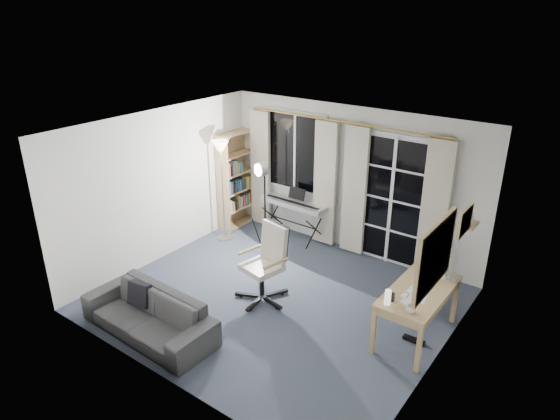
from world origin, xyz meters
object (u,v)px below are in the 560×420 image
object	(u,v)px
desk	(418,296)
mug	(411,308)
sofa	(148,308)
office_chair	(269,256)
bookshelf	(236,182)
torchiere_lamp	(221,161)
studio_light	(262,180)
monitor	(451,261)
keyboard_piano	(294,205)

from	to	relation	value
desk	mug	bearing A→B (deg)	-78.37
sofa	mug	bearing A→B (deg)	27.78
office_chair	bookshelf	bearing A→B (deg)	152.35
desk	office_chair	bearing A→B (deg)	-169.92
torchiere_lamp	office_chair	bearing A→B (deg)	-29.76
torchiere_lamp	studio_light	world-z (taller)	torchiere_lamp
bookshelf	studio_light	size ratio (longest dim) A/B	1.09
torchiere_lamp	monitor	xyz separation A→B (m)	(3.97, -0.21, -0.49)
monitor	mug	xyz separation A→B (m)	(-0.10, -0.95, -0.20)
bookshelf	keyboard_piano	distance (m)	1.24
mug	torchiere_lamp	bearing A→B (deg)	163.32
office_chair	monitor	bearing A→B (deg)	31.13
bookshelf	sofa	world-z (taller)	bookshelf
desk	monitor	bearing A→B (deg)	66.70
monitor	keyboard_piano	bearing A→B (deg)	163.54
bookshelf	torchiere_lamp	bearing A→B (deg)	-69.74
studio_light	mug	distance (m)	3.20
keyboard_piano	sofa	size ratio (longest dim) A/B	0.65
mug	studio_light	bearing A→B (deg)	159.73
bookshelf	desk	bearing A→B (deg)	-18.27
bookshelf	mug	distance (m)	4.47
office_chair	monitor	distance (m)	2.36
torchiere_lamp	sofa	bearing A→B (deg)	-67.49
desk	sofa	bearing A→B (deg)	-144.64
torchiere_lamp	mug	bearing A→B (deg)	-16.68
mug	office_chair	bearing A→B (deg)	175.82
keyboard_piano	desk	bearing A→B (deg)	-24.65
torchiere_lamp	office_chair	size ratio (longest dim) A/B	1.62
keyboard_piano	torchiere_lamp	bearing A→B (deg)	-144.08
desk	sofa	world-z (taller)	sofa
keyboard_piano	studio_light	xyz separation A→B (m)	(-0.07, -0.76, 0.64)
keyboard_piano	sofa	bearing A→B (deg)	-87.57
bookshelf	mug	xyz separation A→B (m)	(4.10, -1.76, -0.11)
torchiere_lamp	keyboard_piano	world-z (taller)	torchiere_lamp
keyboard_piano	mug	xyz separation A→B (m)	(2.88, -1.85, 0.07)
keyboard_piano	mug	bearing A→B (deg)	-31.47
bookshelf	desk	xyz separation A→B (m)	(4.00, -1.26, -0.25)
office_chair	desk	size ratio (longest dim) A/B	0.87
studio_light	monitor	xyz separation A→B (m)	(3.05, -0.14, -0.37)
torchiere_lamp	keyboard_piano	size ratio (longest dim) A/B	1.46
studio_light	desk	world-z (taller)	studio_light
sofa	studio_light	bearing A→B (deg)	94.57
bookshelf	studio_light	distance (m)	1.41
bookshelf	sofa	bearing A→B (deg)	-68.52
bookshelf	monitor	size ratio (longest dim) A/B	3.63
torchiere_lamp	office_chair	xyz separation A→B (m)	(1.76, -1.01, -0.78)
studio_light	sofa	xyz separation A→B (m)	(0.14, -2.49, -0.94)
office_chair	desk	xyz separation A→B (m)	(2.01, 0.35, -0.05)
desk	torchiere_lamp	bearing A→B (deg)	170.40
bookshelf	keyboard_piano	xyz separation A→B (m)	(1.22, 0.08, -0.18)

